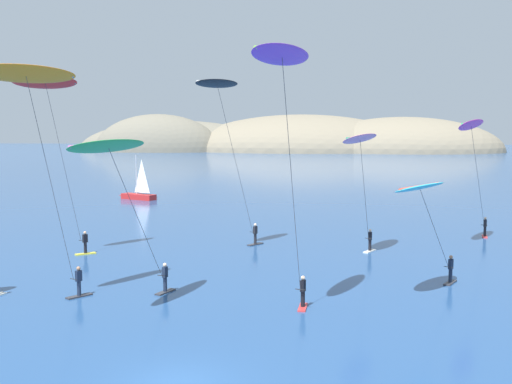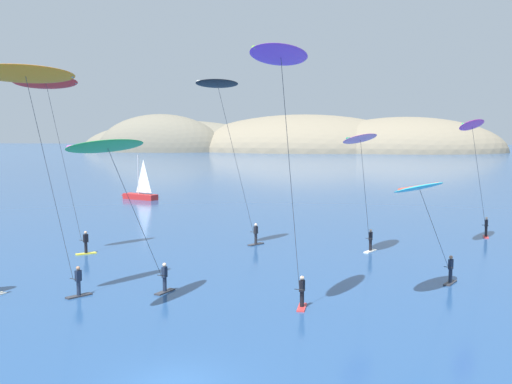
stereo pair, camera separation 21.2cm
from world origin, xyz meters
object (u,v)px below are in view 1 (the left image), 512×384
Objects in this scene: kitesurfer_black at (221,100)px; kitesurfer_purple at (284,74)px; kitesurfer_orange at (30,91)px; kitesurfer_red at (49,97)px; kitesurfer_green at (114,159)px; sailboat_near at (137,194)px; kitesurfer_cyan at (423,194)px; kitesurfer_pink at (361,146)px; kitesurfer_magenta at (472,134)px.

kitesurfer_black is 17.06m from kitesurfer_purple.
kitesurfer_red is (-4.03, 11.67, 0.27)m from kitesurfer_orange.
kitesurfer_red is (-8.57, 12.63, 3.58)m from kitesurfer_green.
kitesurfer_red is at bearing 142.70° from kitesurfer_purple.
sailboat_near is 53.26m from kitesurfer_cyan.
kitesurfer_green is (-15.55, -4.78, 2.09)m from kitesurfer_cyan.
kitesurfer_green is 20.21m from kitesurfer_pink.
kitesurfer_magenta is (6.19, 15.66, 3.08)m from kitesurfer_cyan.
kitesurfer_purple is (5.35, -16.19, 0.54)m from kitesurfer_black.
kitesurfer_red reaches higher than kitesurfer_orange.
kitesurfer_cyan is at bearing 34.30° from kitesurfer_purple.
kitesurfer_purple is (21.33, -49.60, 11.15)m from sailboat_near.
sailboat_near is 55.13m from kitesurfer_purple.
sailboat_near is 50.30m from kitesurfer_orange.
kitesurfer_red is (-30.31, -7.80, 2.60)m from kitesurfer_magenta.
kitesurfer_black reaches higher than kitesurfer_magenta.
kitesurfer_red is at bearing -172.32° from kitesurfer_pink.
kitesurfer_green is at bearing -11.92° from kitesurfer_orange.
kitesurfer_black is 0.99× the size of kitesurfer_red.
kitesurfer_black reaches higher than sailboat_near.
kitesurfer_purple reaches higher than sailboat_near.
kitesurfer_black is at bearing -64.43° from sailboat_near.
kitesurfer_pink is 0.69× the size of kitesurfer_red.
kitesurfer_pink is 0.68× the size of kitesurfer_purple.
kitesurfer_red reaches higher than kitesurfer_cyan.
sailboat_near is 0.44× the size of kitesurfer_red.
kitesurfer_cyan is (12.64, -11.22, -5.53)m from kitesurfer_black.
kitesurfer_green is at bearing -162.92° from kitesurfer_cyan.
kitesurfer_green is at bearing -55.85° from kitesurfer_red.
kitesurfer_purple is at bearing -1.34° from kitesurfer_green.
kitesurfer_cyan is 0.53× the size of kitesurfer_purple.
kitesurfer_orange is (8.53, -48.45, 10.49)m from sailboat_near.
kitesurfer_red reaches higher than sailboat_near.
kitesurfer_pink is 21.97m from kitesurfer_red.
kitesurfer_black is 0.97× the size of kitesurfer_purple.
kitesurfer_magenta is 32.79m from kitesurfer_orange.
kitesurfer_pink is at bearing -2.67° from kitesurfer_black.
kitesurfer_magenta is at bearing 36.54° from kitesurfer_orange.
kitesurfer_purple reaches higher than kitesurfer_cyan.
kitesurfer_red is at bearing -83.02° from sailboat_near.
kitesurfer_orange is at bearing -116.37° from kitesurfer_black.
kitesurfer_red reaches higher than kitesurfer_magenta.
kitesurfer_magenta is (18.82, 4.44, -2.44)m from kitesurfer_black.
kitesurfer_green is at bearing 178.66° from kitesurfer_purple.
sailboat_near is at bearing 96.98° from kitesurfer_red.
kitesurfer_black is 10.55m from kitesurfer_pink.
kitesurfer_pink is at bearing 103.66° from kitesurfer_cyan.
kitesurfer_cyan is 21.15m from kitesurfer_orange.
kitesurfer_magenta is at bearing 68.44° from kitesurfer_cyan.
kitesurfer_magenta is 0.80× the size of kitesurfer_orange.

